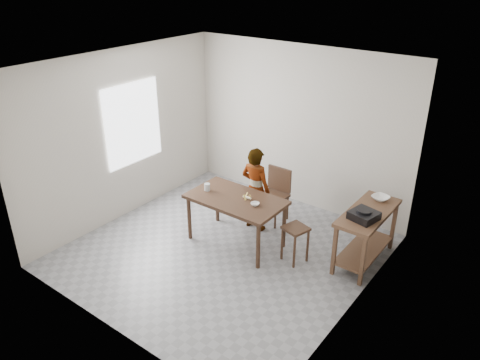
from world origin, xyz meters
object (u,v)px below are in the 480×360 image
Objects in this scene: prep_counter at (365,236)px; stool at (295,244)px; child at (256,189)px; dining_chair at (273,196)px; dining_table at (236,220)px.

prep_counter is 2.22× the size of stool.
child is 0.43m from dining_chair.
dining_chair is at bearing 139.38° from stool.
dining_table is at bearing -157.85° from prep_counter.
stool is at bearing 7.67° from dining_table.
child is at bearing -174.35° from prep_counter.
dining_table is at bearing 91.27° from child.
stool is (-0.78, -0.57, -0.13)m from prep_counter.
dining_table is 1.61× the size of dining_chair.
child reaches higher than dining_table.
child is at bearing 92.44° from dining_table.
prep_counter is at bearing 36.30° from stool.
dining_chair is 1.15m from stool.
prep_counter is 1.66m from dining_chair.
prep_counter is at bearing 22.15° from dining_table.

